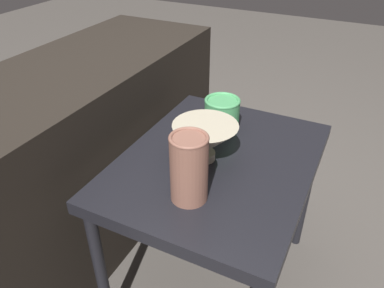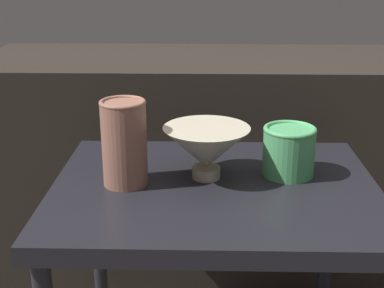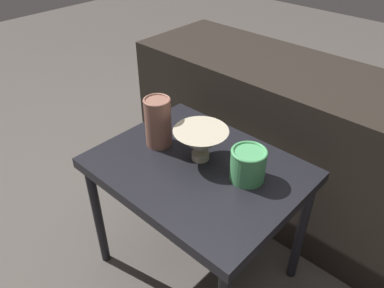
{
  "view_description": "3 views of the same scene",
  "coord_description": "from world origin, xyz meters",
  "views": [
    {
      "loc": [
        -0.86,
        -0.34,
        1.2
      ],
      "look_at": [
        -0.06,
        0.06,
        0.62
      ],
      "focal_mm": 35.0,
      "sensor_mm": 36.0,
      "label": 1
    },
    {
      "loc": [
        -0.02,
        -1.06,
        1.03
      ],
      "look_at": [
        -0.05,
        0.02,
        0.64
      ],
      "focal_mm": 50.0,
      "sensor_mm": 36.0,
      "label": 2
    },
    {
      "loc": [
        0.68,
        -0.76,
        1.36
      ],
      "look_at": [
        -0.03,
        0.01,
        0.62
      ],
      "focal_mm": 35.0,
      "sensor_mm": 36.0,
      "label": 3
    }
  ],
  "objects": [
    {
      "name": "vase_textured_left",
      "position": [
        -0.19,
        0.0,
        0.65
      ],
      "size": [
        0.1,
        0.1,
        0.19
      ],
      "color": "brown",
      "rests_on": "table"
    },
    {
      "name": "couch_backdrop",
      "position": [
        0.0,
        0.6,
        0.36
      ],
      "size": [
        1.45,
        0.5,
        0.72
      ],
      "color": "black",
      "rests_on": "ground_plane"
    },
    {
      "name": "table",
      "position": [
        0.0,
        0.0,
        0.49
      ],
      "size": [
        0.71,
        0.55,
        0.55
      ],
      "color": "black",
      "rests_on": "ground_plane"
    },
    {
      "name": "bowl",
      "position": [
        -0.02,
        0.04,
        0.62
      ],
      "size": [
        0.19,
        0.19,
        0.12
      ],
      "color": "#B2A88E",
      "rests_on": "table"
    },
    {
      "name": "ground_plane",
      "position": [
        0.0,
        0.0,
        0.0
      ],
      "size": [
        8.0,
        8.0,
        0.0
      ],
      "primitive_type": "plane",
      "color": "#4C4742"
    },
    {
      "name": "vase_colorful_right",
      "position": [
        0.16,
        0.06,
        0.61
      ],
      "size": [
        0.12,
        0.12,
        0.11
      ],
      "color": "#47995B",
      "rests_on": "table"
    }
  ]
}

